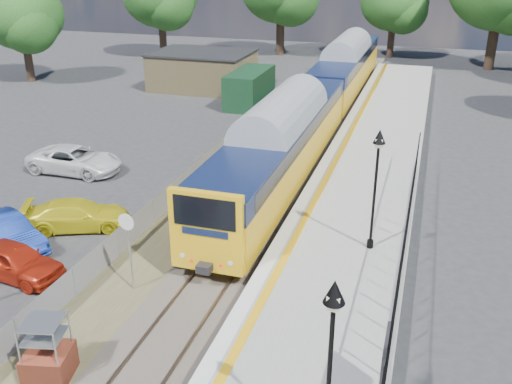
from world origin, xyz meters
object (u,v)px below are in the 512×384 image
at_px(car_white, 75,160).
at_px(train, 322,94).
at_px(victorian_lamp_south, 332,333).
at_px(car_red, 14,261).
at_px(brick_plinth, 47,351).
at_px(car_blue, 7,233).
at_px(car_yellow, 78,215).
at_px(victorian_lamp_north, 377,162).
at_px(speed_sign, 128,238).

bearing_deg(car_white, train, -43.31).
bearing_deg(victorian_lamp_south, car_red, 156.28).
bearing_deg(brick_plinth, car_blue, 136.31).
bearing_deg(car_yellow, train, -45.56).
distance_m(train, car_yellow, 19.10).
height_order(victorian_lamp_south, train, victorian_lamp_south).
xyz_separation_m(victorian_lamp_north, car_red, (-12.38, -4.47, -3.63)).
xyz_separation_m(victorian_lamp_south, car_white, (-16.58, 15.44, -3.59)).
bearing_deg(car_blue, car_yellow, -11.51).
xyz_separation_m(train, car_yellow, (-7.11, -17.64, -1.70)).
bearing_deg(car_red, car_yellow, 8.42).
bearing_deg(car_yellow, car_white, 10.88).
relative_size(speed_sign, car_blue, 0.73).
bearing_deg(car_yellow, victorian_lamp_north, -112.02).
bearing_deg(car_red, train, -10.02).
relative_size(victorian_lamp_north, car_blue, 1.10).
distance_m(car_red, car_blue, 2.44).
distance_m(brick_plinth, speed_sign, 4.84).
relative_size(victorian_lamp_south, car_white, 0.91).
relative_size(car_blue, car_white, 0.82).
height_order(car_blue, car_white, car_white).
relative_size(car_red, car_yellow, 0.89).
height_order(speed_sign, car_white, speed_sign).
relative_size(victorian_lamp_north, train, 0.11).
bearing_deg(victorian_lamp_north, car_yellow, -178.42).
height_order(victorian_lamp_north, brick_plinth, victorian_lamp_north).
distance_m(car_red, car_yellow, 4.13).
height_order(brick_plinth, speed_sign, speed_sign).
distance_m(car_red, car_white, 10.68).
relative_size(victorian_lamp_south, brick_plinth, 2.35).
distance_m(train, car_white, 16.32).
height_order(car_red, car_blue, car_blue).
xyz_separation_m(car_blue, car_yellow, (1.70, 2.40, -0.05)).
bearing_deg(car_white, car_yellow, -145.78).
relative_size(speed_sign, car_yellow, 0.69).
distance_m(brick_plinth, car_white, 16.55).
bearing_deg(speed_sign, victorian_lamp_south, -31.90).
relative_size(brick_plinth, car_yellow, 0.44).
bearing_deg(car_red, car_blue, 52.97).
xyz_separation_m(car_red, car_blue, (-1.72, 1.73, 0.02)).
xyz_separation_m(victorian_lamp_north, speed_sign, (-7.80, -4.03, -2.21)).
bearing_deg(car_yellow, speed_sign, -152.23).
bearing_deg(train, car_yellow, -111.96).
height_order(speed_sign, car_yellow, speed_sign).
bearing_deg(car_blue, car_red, -111.33).
xyz_separation_m(brick_plinth, car_red, (-4.55, 4.26, -0.27)).
height_order(victorian_lamp_south, speed_sign, victorian_lamp_south).
xyz_separation_m(train, speed_sign, (-2.50, -21.33, -0.25)).
height_order(train, car_red, train).
relative_size(car_red, car_blue, 0.94).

